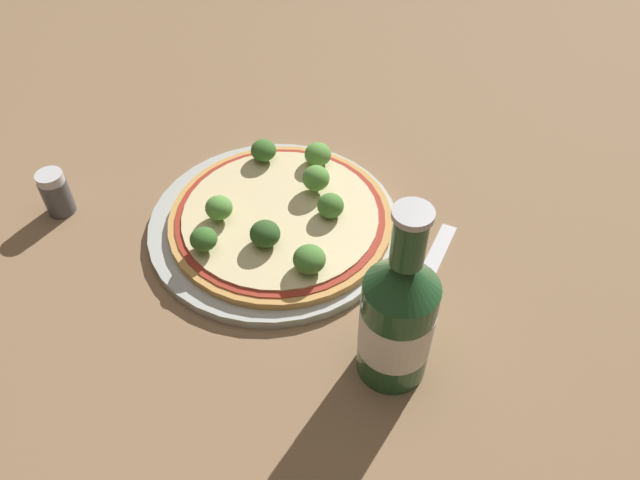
% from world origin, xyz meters
% --- Properties ---
extents(ground_plane, '(3.00, 3.00, 0.00)m').
position_xyz_m(ground_plane, '(0.00, 0.00, 0.00)').
color(ground_plane, '#846647').
extents(plate, '(0.30, 0.30, 0.01)m').
position_xyz_m(plate, '(0.00, -0.02, 0.01)').
color(plate, '#B2B7B2').
rests_on(plate, ground_plane).
extents(pizza, '(0.27, 0.27, 0.01)m').
position_xyz_m(pizza, '(0.01, -0.02, 0.02)').
color(pizza, tan).
rests_on(pizza, plate).
extents(broccoli_floret_0, '(0.03, 0.03, 0.03)m').
position_xyz_m(broccoli_floret_0, '(-0.05, -0.05, 0.04)').
color(broccoli_floret_0, '#7A9E5B').
rests_on(broccoli_floret_0, pizza).
extents(broccoli_floret_1, '(0.03, 0.03, 0.03)m').
position_xyz_m(broccoli_floret_1, '(0.02, 0.08, 0.04)').
color(broccoli_floret_1, '#7A9E5B').
rests_on(broccoli_floret_1, pizza).
extents(broccoli_floret_2, '(0.03, 0.03, 0.03)m').
position_xyz_m(broccoli_floret_2, '(0.07, -0.00, 0.04)').
color(broccoli_floret_2, '#7A9E5B').
rests_on(broccoli_floret_2, pizza).
extents(broccoli_floret_3, '(0.03, 0.03, 0.04)m').
position_xyz_m(broccoli_floret_3, '(0.04, 0.03, 0.05)').
color(broccoli_floret_3, '#7A9E5B').
rests_on(broccoli_floret_3, pizza).
extents(broccoli_floret_4, '(0.03, 0.03, 0.03)m').
position_xyz_m(broccoli_floret_4, '(0.01, -0.07, 0.04)').
color(broccoli_floret_4, '#7A9E5B').
rests_on(broccoli_floret_4, pizza).
extents(broccoli_floret_5, '(0.03, 0.03, 0.03)m').
position_xyz_m(broccoli_floret_5, '(-0.05, -0.10, 0.04)').
color(broccoli_floret_5, '#7A9E5B').
rests_on(broccoli_floret_5, pizza).
extents(broccoli_floret_6, '(0.03, 0.03, 0.03)m').
position_xyz_m(broccoli_floret_6, '(-0.05, 0.07, 0.04)').
color(broccoli_floret_6, '#7A9E5B').
rests_on(broccoli_floret_6, pizza).
extents(broccoli_floret_7, '(0.04, 0.04, 0.03)m').
position_xyz_m(broccoli_floret_7, '(0.07, -0.09, 0.04)').
color(broccoli_floret_7, '#7A9E5B').
rests_on(broccoli_floret_7, pizza).
extents(beer_bottle, '(0.07, 0.07, 0.21)m').
position_xyz_m(beer_bottle, '(0.18, -0.16, 0.08)').
color(beer_bottle, '#234C28').
rests_on(beer_bottle, ground_plane).
extents(pepper_shaker, '(0.03, 0.03, 0.06)m').
position_xyz_m(pepper_shaker, '(-0.26, -0.08, 0.03)').
color(pepper_shaker, '#4C4C51').
rests_on(pepper_shaker, ground_plane).
extents(fork, '(0.04, 0.16, 0.00)m').
position_xyz_m(fork, '(0.19, -0.03, 0.00)').
color(fork, silver).
rests_on(fork, ground_plane).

